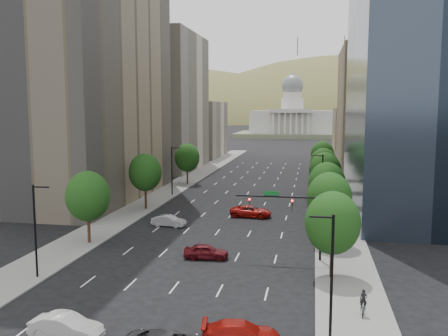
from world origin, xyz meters
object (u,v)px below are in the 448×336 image
Objects in this scene: car_maroon at (206,251)px; cyclist at (363,307)px; car_white at (66,327)px; capitol at (292,122)px; car_silver at (169,221)px; car_red_far at (251,211)px; traffic_signal at (297,213)px; car_red_near at (241,333)px.

cyclist is (15.14, -12.18, 0.03)m from car_maroon.
car_white is 22.12m from cyclist.
capitol reaches higher than car_silver.
car_silver is 0.77× the size of car_red_far.
traffic_signal is 4.43× the size of cyclist.
car_red_near is at bearing -78.65° from car_white.
car_silver is 2.28× the size of cyclist.
car_red_near is 1.14× the size of car_maroon.
cyclist is at bearing -86.04° from capitol.
car_red_near is at bearing -98.90° from traffic_signal.
car_red_far reaches higher than car_red_near.
car_white is 32.82m from car_silver.
car_white is at bearing 172.84° from car_red_far.
capitol is at bearing 92.74° from traffic_signal.
car_silver is at bearing 145.99° from traffic_signal.
car_maroon is at bearing -172.65° from traffic_signal.
car_red_near is at bearing -148.07° from car_silver.
cyclist is at bearing -67.30° from traffic_signal.
car_silver is (-14.64, 31.30, -0.02)m from car_red_near.
cyclist is (23.28, -25.33, 0.07)m from car_silver.
traffic_signal is at bearing 119.65° from cyclist.
car_maroon is (5.70, 19.58, -0.04)m from car_white.
traffic_signal is at bearing -117.14° from car_silver.
cyclist reaches higher than car_silver.
car_red_near is (-3.03, -19.38, -4.38)m from traffic_signal.
car_maroon is at bearing -11.60° from car_white.
car_red_far is 2.96× the size of cyclist.
car_white is 0.95× the size of car_red_near.
cyclist reaches higher than car_white.
traffic_signal is at bearing -86.88° from car_maroon.
cyclist is at bearing -65.80° from car_white.
traffic_signal is at bearing -87.26° from capitol.
car_red_near is at bearing -169.84° from car_red_far.
car_silver is at bearing 27.54° from car_maroon.
car_white reaches higher than car_maroon.
car_maroon is at bearing 177.98° from car_red_far.
cyclist is at bearing -62.99° from car_red_near.
car_red_far reaches higher than car_silver.
capitol is 233.80m from cyclist.
capitol reaches higher than car_maroon.
car_white reaches higher than car_silver.
car_white is 1.11× the size of car_silver.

